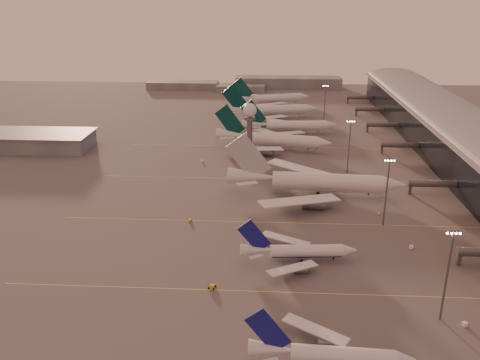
{
  "coord_description": "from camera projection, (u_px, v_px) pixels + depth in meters",
  "views": [
    {
      "loc": [
        13.66,
        -110.7,
        77.68
      ],
      "look_at": [
        2.93,
        76.84,
        7.88
      ],
      "focal_mm": 38.0,
      "sensor_mm": 36.0,
      "label": 1
    }
  ],
  "objects": [
    {
      "name": "ground",
      "position": [
        212.0,
        311.0,
        131.39
      ],
      "size": [
        700.0,
        700.0,
        0.0
      ],
      "primitive_type": "plane",
      "color": "#555252",
      "rests_on": "ground"
    },
    {
      "name": "taxiway_markings",
      "position": [
        312.0,
        222.0,
        182.18
      ],
      "size": [
        180.0,
        185.25,
        0.02
      ],
      "color": "#E3CF50",
      "rests_on": "ground"
    },
    {
      "name": "terminal",
      "position": [
        480.0,
        153.0,
        224.97
      ],
      "size": [
        57.0,
        362.0,
        23.04
      ],
      "color": "black",
      "rests_on": "ground"
    },
    {
      "name": "hangar",
      "position": [
        14.0,
        140.0,
        267.33
      ],
      "size": [
        82.0,
        27.0,
        8.5
      ],
      "color": "slate",
      "rests_on": "ground"
    },
    {
      "name": "radar_tower",
      "position": [
        250.0,
        122.0,
        236.12
      ],
      "size": [
        6.4,
        6.4,
        31.1
      ],
      "color": "#505257",
      "rests_on": "ground"
    },
    {
      "name": "mast_a",
      "position": [
        448.0,
        272.0,
        123.49
      ],
      "size": [
        3.6,
        0.56,
        25.0
      ],
      "color": "#505257",
      "rests_on": "ground"
    },
    {
      "name": "mast_b",
      "position": [
        387.0,
        189.0,
        175.13
      ],
      "size": [
        3.6,
        0.56,
        25.0
      ],
      "color": "#505257",
      "rests_on": "ground"
    },
    {
      "name": "mast_c",
      "position": [
        349.0,
        144.0,
        226.87
      ],
      "size": [
        3.6,
        0.56,
        25.0
      ],
      "color": "#505257",
      "rests_on": "ground"
    },
    {
      "name": "mast_d",
      "position": [
        325.0,
        103.0,
        311.2
      ],
      "size": [
        3.6,
        0.56,
        25.0
      ],
      "color": "#505257",
      "rests_on": "ground"
    },
    {
      "name": "distant_horizon",
      "position": [
        256.0,
        84.0,
        434.18
      ],
      "size": [
        165.0,
        37.5,
        9.0
      ],
      "color": "slate",
      "rests_on": "ground"
    },
    {
      "name": "narrowbody_near",
      "position": [
        331.0,
        357.0,
        110.51
      ],
      "size": [
        37.11,
        29.6,
        14.49
      ],
      "color": "silver",
      "rests_on": "ground"
    },
    {
      "name": "narrowbody_mid",
      "position": [
        298.0,
        253.0,
        154.83
      ],
      "size": [
        36.58,
        29.11,
        14.29
      ],
      "color": "silver",
      "rests_on": "ground"
    },
    {
      "name": "widebody_white",
      "position": [
        315.0,
        186.0,
        204.47
      ],
      "size": [
        71.72,
        57.3,
        25.22
      ],
      "color": "silver",
      "rests_on": "ground"
    },
    {
      "name": "greentail_a",
      "position": [
        273.0,
        142.0,
        265.03
      ],
      "size": [
        61.26,
        48.94,
        22.57
      ],
      "color": "silver",
      "rests_on": "ground"
    },
    {
      "name": "greentail_b",
      "position": [
        290.0,
        128.0,
        294.33
      ],
      "size": [
        56.24,
        45.28,
        20.42
      ],
      "color": "silver",
      "rests_on": "ground"
    },
    {
      "name": "greentail_c",
      "position": [
        271.0,
        112.0,
        330.08
      ],
      "size": [
        62.58,
        50.05,
        22.97
      ],
      "color": "silver",
      "rests_on": "ground"
    },
    {
      "name": "greentail_d",
      "position": [
        272.0,
        100.0,
        368.47
      ],
      "size": [
        56.81,
        45.23,
        21.21
      ],
      "color": "silver",
      "rests_on": "ground"
    },
    {
      "name": "gsv_catering_a",
      "position": [
        467.0,
        319.0,
        124.74
      ],
      "size": [
        5.99,
        4.07,
        4.51
      ],
      "color": "white",
      "rests_on": "ground"
    },
    {
      "name": "gsv_tug_mid",
      "position": [
        212.0,
        287.0,
        141.22
      ],
      "size": [
        4.52,
        3.56,
        1.13
      ],
      "color": "gold",
      "rests_on": "ground"
    },
    {
      "name": "gsv_truck_b",
      "position": [
        413.0,
        246.0,
        162.89
      ],
      "size": [
        5.89,
        2.35,
        2.36
      ],
      "color": "white",
      "rests_on": "ground"
    },
    {
      "name": "gsv_truck_c",
      "position": [
        191.0,
        219.0,
        182.53
      ],
      "size": [
        5.11,
        4.25,
        2.0
      ],
      "color": "gold",
      "rests_on": "ground"
    },
    {
      "name": "gsv_catering_b",
      "position": [
        380.0,
        210.0,
        187.66
      ],
      "size": [
        4.82,
        3.21,
        3.64
      ],
      "color": "gold",
      "rests_on": "ground"
    },
    {
      "name": "gsv_truck_d",
      "position": [
        202.0,
        160.0,
        246.38
      ],
      "size": [
        2.03,
        5.27,
        2.13
      ],
      "color": "white",
      "rests_on": "ground"
    },
    {
      "name": "gsv_tug_hangar",
      "position": [
        316.0,
        148.0,
        266.45
      ],
      "size": [
        3.32,
        2.42,
        0.86
      ],
      "color": "gold",
      "rests_on": "ground"
    }
  ]
}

